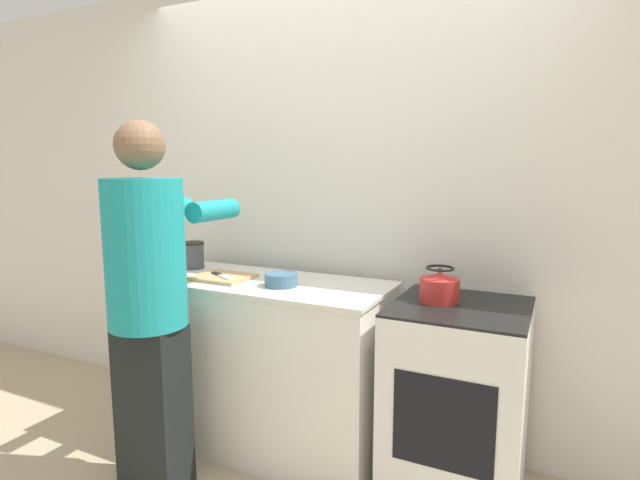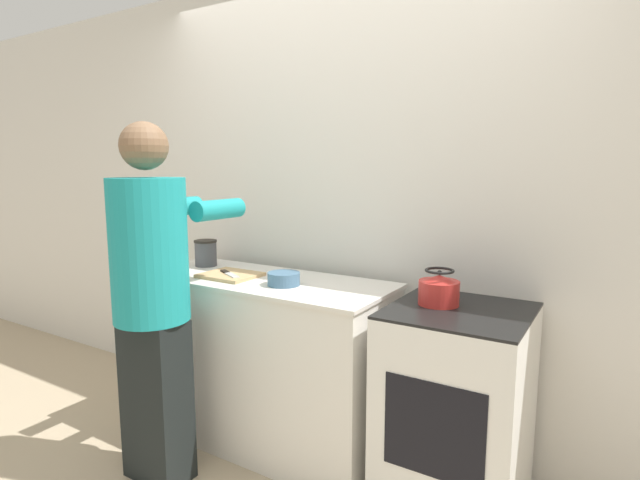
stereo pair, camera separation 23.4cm
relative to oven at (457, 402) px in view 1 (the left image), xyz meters
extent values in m
cube|color=silver|center=(-0.74, 0.37, 0.85)|extent=(8.00, 0.05, 2.60)
cube|color=silver|center=(-1.06, -0.02, 0.00)|extent=(1.41, 0.56, 0.90)
cube|color=silver|center=(-1.06, -0.02, 0.46)|extent=(1.43, 0.58, 0.02)
cube|color=silver|center=(0.00, 0.00, -0.01)|extent=(0.58, 0.60, 0.89)
cube|color=black|center=(0.00, 0.00, 0.45)|extent=(0.58, 0.60, 0.01)
cube|color=black|center=(0.00, -0.30, 0.04)|extent=(0.41, 0.01, 0.39)
cube|color=black|center=(-1.28, -0.57, -0.05)|extent=(0.31, 0.19, 0.80)
cylinder|color=teal|center=(-1.28, -0.57, 0.68)|extent=(0.35, 0.35, 0.66)
sphere|color=brown|center=(-1.28, -0.57, 1.15)|extent=(0.22, 0.22, 0.22)
cylinder|color=teal|center=(-1.43, -0.26, 0.85)|extent=(0.10, 0.30, 0.10)
cylinder|color=teal|center=(-1.13, -0.26, 0.85)|extent=(0.10, 0.30, 0.10)
cube|color=tan|center=(-1.23, -0.08, 0.48)|extent=(0.30, 0.25, 0.02)
cube|color=silver|center=(-1.18, -0.12, 0.49)|extent=(0.13, 0.09, 0.01)
cube|color=black|center=(-1.27, -0.07, 0.49)|extent=(0.08, 0.06, 0.01)
cylinder|color=red|center=(-0.10, 0.02, 0.51)|extent=(0.18, 0.18, 0.11)
cone|color=red|center=(-0.10, 0.02, 0.57)|extent=(0.14, 0.14, 0.03)
sphere|color=black|center=(-0.10, 0.02, 0.60)|extent=(0.02, 0.02, 0.02)
torus|color=black|center=(-0.10, 0.02, 0.61)|extent=(0.13, 0.13, 0.01)
cylinder|color=#426684|center=(-0.87, -0.09, 0.50)|extent=(0.16, 0.16, 0.07)
cylinder|color=#4C4C51|center=(-1.56, 0.07, 0.54)|extent=(0.13, 0.13, 0.14)
cylinder|color=#28231E|center=(-1.56, 0.07, 0.62)|extent=(0.13, 0.13, 0.01)
camera|label=1|loc=(0.37, -2.19, 1.06)|focal=28.00mm
camera|label=2|loc=(0.58, -2.08, 1.06)|focal=28.00mm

